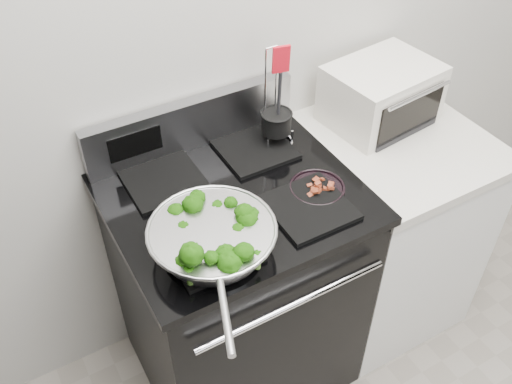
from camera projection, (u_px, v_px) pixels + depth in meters
back_wall at (263, 14)px, 1.87m from camera, size 4.00×0.02×2.70m
gas_range at (237, 286)px, 2.12m from camera, size 0.79×0.69×1.13m
counter at (381, 227)px, 2.39m from camera, size 0.62×0.68×0.92m
skillet at (212, 237)px, 1.60m from camera, size 0.37×0.57×0.08m
broccoli_pile at (212, 232)px, 1.58m from camera, size 0.29×0.29×0.10m
bacon_plate at (317, 186)px, 1.82m from camera, size 0.18×0.18×0.04m
utensil_holder at (276, 127)px, 1.97m from camera, size 0.12×0.12×0.38m
toaster_oven at (381, 94)px, 2.10m from camera, size 0.42×0.34×0.22m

